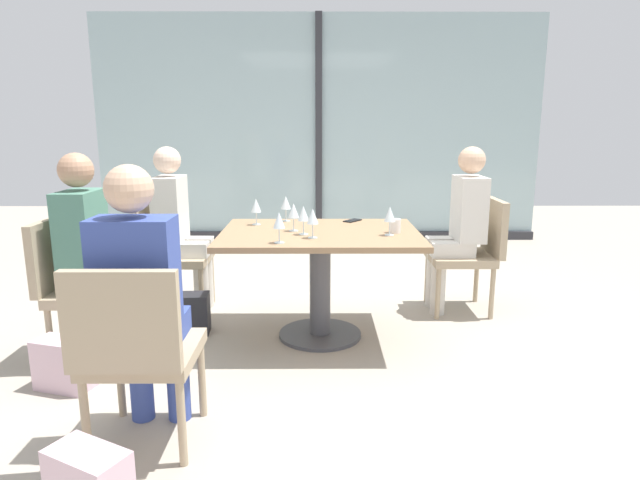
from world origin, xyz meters
name	(u,v)px	position (x,y,z in m)	size (l,w,h in m)	color
ground_plane	(320,336)	(0.00, 0.00, 0.00)	(12.00, 12.00, 0.00)	#A89E8E
window_wall_backdrop	(319,142)	(0.00, 3.20, 1.21)	(5.38, 0.10, 2.70)	#9CB7BC
dining_table_main	(320,257)	(0.00, 0.00, 0.56)	(1.29, 0.96, 0.73)	#997551
chair_side_end	(78,281)	(-1.46, -0.35, 0.50)	(0.50, 0.46, 0.87)	tan
chair_front_left	(137,346)	(-0.79, -1.32, 0.50)	(0.46, 0.50, 0.87)	tan
chair_far_left	(166,248)	(-1.17, 0.52, 0.50)	(0.50, 0.46, 0.87)	tan
chair_far_right	(473,248)	(1.17, 0.52, 0.50)	(0.50, 0.46, 0.87)	tan
person_side_end	(93,248)	(-1.35, -0.35, 0.70)	(0.39, 0.34, 1.26)	#4C7F6B
person_front_left	(141,292)	(-0.79, -1.21, 0.70)	(0.34, 0.39, 1.26)	#384C9E
person_far_left	(179,222)	(-1.06, 0.52, 0.70)	(0.39, 0.34, 1.26)	silver
person_far_right	(460,222)	(1.06, 0.52, 0.70)	(0.39, 0.34, 1.26)	silver
wine_glass_0	(390,215)	(0.44, -0.13, 0.86)	(0.07, 0.07, 0.18)	silver
wine_glass_1	(303,214)	(-0.11, -0.11, 0.86)	(0.07, 0.07, 0.18)	silver
wine_glass_2	(286,203)	(-0.25, 0.38, 0.86)	(0.07, 0.07, 0.18)	silver
wine_glass_3	(279,221)	(-0.24, -0.36, 0.86)	(0.07, 0.07, 0.18)	silver
wine_glass_4	(294,211)	(-0.17, 0.01, 0.86)	(0.07, 0.07, 0.18)	silver
wine_glass_5	(313,217)	(-0.05, -0.21, 0.86)	(0.07, 0.07, 0.18)	silver
wine_glass_6	(256,206)	(-0.44, 0.24, 0.86)	(0.07, 0.07, 0.18)	silver
coffee_cup	(395,226)	(0.48, -0.05, 0.78)	(0.08, 0.08, 0.09)	white
cell_phone_on_table	(353,221)	(0.24, 0.38, 0.73)	(0.07, 0.14, 0.01)	black
handbag_0	(64,364)	(-1.40, -0.74, 0.14)	(0.30, 0.16, 0.28)	beige
handbag_2	(187,314)	(-0.92, 0.06, 0.14)	(0.30, 0.16, 0.28)	#232328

